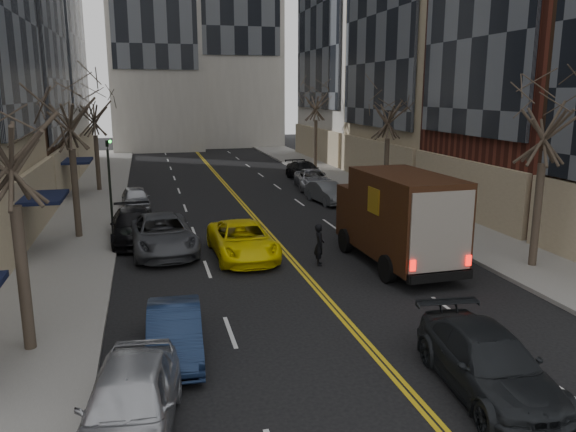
% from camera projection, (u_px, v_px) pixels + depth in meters
% --- Properties ---
extents(sidewalk_left, '(4.00, 66.00, 0.15)m').
position_uv_depth(sidewalk_left, '(89.00, 208.00, 32.75)').
color(sidewalk_left, slate).
rests_on(sidewalk_left, ground).
extents(sidewalk_right, '(4.00, 66.00, 0.15)m').
position_uv_depth(sidewalk_right, '(375.00, 194.00, 37.06)').
color(sidewalk_right, slate).
rests_on(sidewalk_right, ground).
extents(tree_lf_near, '(3.20, 3.20, 8.41)m').
position_uv_depth(tree_lf_near, '(5.00, 114.00, 13.48)').
color(tree_lf_near, '#382D23').
rests_on(tree_lf_near, sidewalk_left).
extents(tree_lf_mid, '(3.20, 3.20, 8.91)m').
position_uv_depth(tree_lf_mid, '(67.00, 95.00, 24.75)').
color(tree_lf_mid, '#382D23').
rests_on(tree_lf_mid, sidewalk_left).
extents(tree_lf_far, '(3.20, 3.20, 8.12)m').
position_uv_depth(tree_lf_far, '(93.00, 102.00, 37.17)').
color(tree_lf_far, '#382D23').
rests_on(tree_lf_far, sidewalk_left).
extents(tree_rt_near, '(3.20, 3.20, 8.71)m').
position_uv_depth(tree_rt_near, '(548.00, 100.00, 20.49)').
color(tree_rt_near, '#382D23').
rests_on(tree_rt_near, sidewalk_right).
extents(tree_rt_mid, '(3.20, 3.20, 8.32)m').
position_uv_depth(tree_rt_mid, '(389.00, 101.00, 33.79)').
color(tree_rt_mid, '#382D23').
rests_on(tree_rt_mid, sidewalk_right).
extents(tree_rt_far, '(3.20, 3.20, 9.11)m').
position_uv_depth(tree_rt_far, '(316.00, 91.00, 47.86)').
color(tree_rt_far, '#382D23').
rests_on(tree_rt_far, sidewalk_right).
extents(traffic_signal, '(0.29, 0.26, 4.70)m').
position_uv_depth(traffic_signal, '(109.00, 172.00, 27.80)').
color(traffic_signal, black).
rests_on(traffic_signal, sidewalk_left).
extents(ups_truck, '(2.97, 6.89, 3.73)m').
position_uv_depth(ups_truck, '(398.00, 219.00, 21.94)').
color(ups_truck, black).
rests_on(ups_truck, ground).
extents(observer_sedan, '(2.45, 5.06, 1.42)m').
position_uv_depth(observer_sedan, '(488.00, 363.00, 12.79)').
color(observer_sedan, black).
rests_on(observer_sedan, ground).
extents(taxi, '(2.54, 5.25, 1.44)m').
position_uv_depth(taxi, '(243.00, 240.00, 23.24)').
color(taxi, yellow).
rests_on(taxi, ground).
extents(pedestrian, '(0.50, 0.67, 1.66)m').
position_uv_depth(pedestrian, '(319.00, 245.00, 22.15)').
color(pedestrian, black).
rests_on(pedestrian, ground).
extents(parked_lf_a, '(2.37, 4.73, 1.55)m').
position_uv_depth(parked_lf_a, '(130.00, 403.00, 11.03)').
color(parked_lf_a, '#B3B5BB').
rests_on(parked_lf_a, ground).
extents(parked_lf_b, '(1.56, 4.02, 1.30)m').
position_uv_depth(parked_lf_b, '(175.00, 332.00, 14.56)').
color(parked_lf_b, '#13203C').
rests_on(parked_lf_b, ground).
extents(parked_lf_c, '(3.10, 5.85, 1.57)m').
position_uv_depth(parked_lf_c, '(162.00, 234.00, 23.97)').
color(parked_lf_c, '#45474C').
rests_on(parked_lf_c, ground).
extents(parked_lf_d, '(2.24, 5.08, 1.45)m').
position_uv_depth(parked_lf_d, '(134.00, 226.00, 25.68)').
color(parked_lf_d, black).
rests_on(parked_lf_d, ground).
extents(parked_lf_e, '(1.79, 3.97, 1.32)m').
position_uv_depth(parked_lf_e, '(136.00, 199.00, 32.55)').
color(parked_lf_e, '#95979C').
rests_on(parked_lf_e, ground).
extents(parked_rt_a, '(1.87, 4.08, 1.30)m').
position_uv_depth(parked_rt_a, '(327.00, 193.00, 34.50)').
color(parked_rt_a, '#44474B').
rests_on(parked_rt_a, ground).
extents(parked_rt_b, '(2.87, 5.10, 1.35)m').
position_uv_depth(parked_rt_b, '(313.00, 179.00, 39.52)').
color(parked_rt_b, '#B7B9C0').
rests_on(parked_rt_b, ground).
extents(parked_rt_c, '(2.40, 4.97, 1.40)m').
position_uv_depth(parked_rt_c, '(305.00, 171.00, 43.43)').
color(parked_rt_c, black).
rests_on(parked_rt_c, ground).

